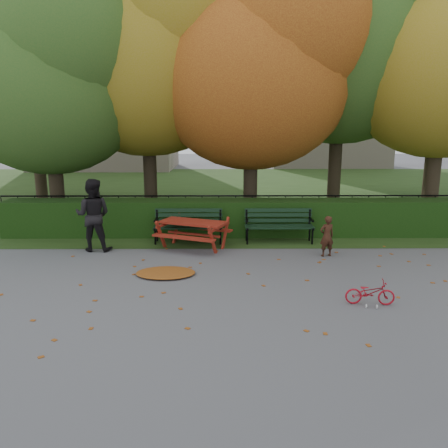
{
  "coord_description": "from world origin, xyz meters",
  "views": [
    {
      "loc": [
        -0.44,
        -7.61,
        2.97
      ],
      "look_at": [
        -0.37,
        1.38,
        1.0
      ],
      "focal_mm": 35.0,
      "sensor_mm": 36.0,
      "label": 1
    }
  ],
  "objects_px": {
    "tree_c": "(264,64)",
    "bench_right": "(279,223)",
    "picnic_table": "(193,227)",
    "adult": "(93,215)",
    "tree_a": "(55,73)",
    "bicycle": "(370,292)",
    "bench_left": "(188,223)",
    "tree_b": "(156,48)",
    "tree_f": "(36,52)",
    "child": "(327,236)",
    "tree_d": "(356,32)"
  },
  "relations": [
    {
      "from": "tree_c",
      "to": "bench_right",
      "type": "xyz_separation_m",
      "value": [
        0.27,
        -2.26,
        -4.3
      ]
    },
    {
      "from": "picnic_table",
      "to": "adult",
      "type": "distance_m",
      "value": 2.48
    },
    {
      "from": "tree_a",
      "to": "tree_c",
      "type": "relative_size",
      "value": 0.94
    },
    {
      "from": "tree_a",
      "to": "bicycle",
      "type": "bearing_deg",
      "value": -40.05
    },
    {
      "from": "tree_a",
      "to": "bench_left",
      "type": "xyz_separation_m",
      "value": [
        3.89,
        -1.88,
        -4.0
      ]
    },
    {
      "from": "tree_b",
      "to": "bicycle",
      "type": "xyz_separation_m",
      "value": [
        4.57,
        -7.31,
        -5.18
      ]
    },
    {
      "from": "bench_right",
      "to": "adult",
      "type": "bearing_deg",
      "value": -170.27
    },
    {
      "from": "tree_b",
      "to": "tree_f",
      "type": "bearing_deg",
      "value": 152.01
    },
    {
      "from": "tree_b",
      "to": "bench_left",
      "type": "distance_m",
      "value": 5.87
    },
    {
      "from": "bench_right",
      "to": "adult",
      "type": "relative_size",
      "value": 1.01
    },
    {
      "from": "tree_c",
      "to": "bicycle",
      "type": "xyz_separation_m",
      "value": [
        1.29,
        -6.53,
        -4.61
      ]
    },
    {
      "from": "tree_c",
      "to": "child",
      "type": "xyz_separation_m",
      "value": [
        1.23,
        -3.61,
        -4.34
      ]
    },
    {
      "from": "tree_b",
      "to": "bicycle",
      "type": "distance_m",
      "value": 10.06
    },
    {
      "from": "tree_c",
      "to": "bench_left",
      "type": "bearing_deg",
      "value": -133.36
    },
    {
      "from": "picnic_table",
      "to": "child",
      "type": "xyz_separation_m",
      "value": [
        3.19,
        -0.74,
        -0.05
      ]
    },
    {
      "from": "tree_a",
      "to": "tree_b",
      "type": "bearing_deg",
      "value": 23.05
    },
    {
      "from": "tree_b",
      "to": "bench_left",
      "type": "bearing_deg",
      "value": -69.42
    },
    {
      "from": "tree_d",
      "to": "tree_f",
      "type": "bearing_deg",
      "value": 169.67
    },
    {
      "from": "tree_c",
      "to": "tree_f",
      "type": "xyz_separation_m",
      "value": [
        -7.97,
        3.28,
        0.87
      ]
    },
    {
      "from": "tree_f",
      "to": "picnic_table",
      "type": "height_order",
      "value": "tree_f"
    },
    {
      "from": "child",
      "to": "adult",
      "type": "relative_size",
      "value": 0.55
    },
    {
      "from": "tree_d",
      "to": "bench_left",
      "type": "distance_m",
      "value": 8.31
    },
    {
      "from": "tree_a",
      "to": "tree_d",
      "type": "xyz_separation_m",
      "value": [
        9.07,
        1.65,
        1.46
      ]
    },
    {
      "from": "bench_right",
      "to": "tree_b",
      "type": "bearing_deg",
      "value": 139.33
    },
    {
      "from": "tree_f",
      "to": "child",
      "type": "bearing_deg",
      "value": -36.83
    },
    {
      "from": "tree_c",
      "to": "adult",
      "type": "height_order",
      "value": "tree_c"
    },
    {
      "from": "bench_left",
      "to": "child",
      "type": "height_order",
      "value": "child"
    },
    {
      "from": "picnic_table",
      "to": "bicycle",
      "type": "distance_m",
      "value": 4.91
    },
    {
      "from": "adult",
      "to": "bicycle",
      "type": "xyz_separation_m",
      "value": [
        5.7,
        -3.47,
        -0.68
      ]
    },
    {
      "from": "tree_a",
      "to": "picnic_table",
      "type": "distance_m",
      "value": 6.2
    },
    {
      "from": "tree_a",
      "to": "bench_right",
      "type": "distance_m",
      "value": 7.69
    },
    {
      "from": "tree_a",
      "to": "tree_c",
      "type": "bearing_deg",
      "value": 3.65
    },
    {
      "from": "tree_f",
      "to": "adult",
      "type": "xyz_separation_m",
      "value": [
        3.56,
        -6.34,
        -4.8
      ]
    },
    {
      "from": "bench_right",
      "to": "bicycle",
      "type": "relative_size",
      "value": 2.17
    },
    {
      "from": "bench_left",
      "to": "adult",
      "type": "height_order",
      "value": "adult"
    },
    {
      "from": "tree_a",
      "to": "tree_c",
      "type": "height_order",
      "value": "tree_c"
    },
    {
      "from": "tree_f",
      "to": "bench_right",
      "type": "relative_size",
      "value": 5.1
    },
    {
      "from": "bench_right",
      "to": "adult",
      "type": "xyz_separation_m",
      "value": [
        -4.67,
        -0.8,
        0.37
      ]
    },
    {
      "from": "tree_c",
      "to": "tree_d",
      "type": "bearing_deg",
      "value": 22.61
    },
    {
      "from": "picnic_table",
      "to": "child",
      "type": "distance_m",
      "value": 3.28
    },
    {
      "from": "tree_b",
      "to": "child",
      "type": "relative_size",
      "value": 9.01
    },
    {
      "from": "tree_a",
      "to": "adult",
      "type": "height_order",
      "value": "tree_a"
    },
    {
      "from": "tree_c",
      "to": "bench_right",
      "type": "height_order",
      "value": "tree_c"
    },
    {
      "from": "tree_d",
      "to": "bench_left",
      "type": "xyz_separation_m",
      "value": [
        -5.18,
        -3.53,
        -5.46
      ]
    },
    {
      "from": "tree_c",
      "to": "bench_right",
      "type": "distance_m",
      "value": 4.87
    },
    {
      "from": "tree_a",
      "to": "bicycle",
      "type": "xyz_separation_m",
      "value": [
        7.31,
        -6.14,
        -4.3
      ]
    },
    {
      "from": "tree_c",
      "to": "bicycle",
      "type": "height_order",
      "value": "tree_c"
    },
    {
      "from": "tree_c",
      "to": "adult",
      "type": "relative_size",
      "value": 4.47
    },
    {
      "from": "tree_a",
      "to": "tree_b",
      "type": "height_order",
      "value": "tree_b"
    },
    {
      "from": "adult",
      "to": "bicycle",
      "type": "distance_m",
      "value": 6.7
    }
  ]
}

